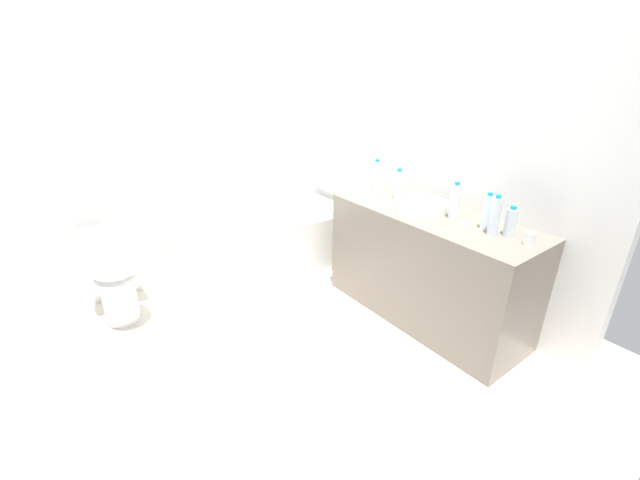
# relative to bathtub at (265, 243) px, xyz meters

# --- Properties ---
(ground_plane) EXTENTS (3.81, 3.81, 0.00)m
(ground_plane) POSITION_rel_bathtub_xyz_m (-0.53, -0.91, -0.28)
(ground_plane) COLOR beige
(wall_back_tiled) EXTENTS (3.21, 0.10, 2.37)m
(wall_back_tiled) POSITION_rel_bathtub_xyz_m (-0.53, 0.40, 0.91)
(wall_back_tiled) COLOR silver
(wall_back_tiled) RESTS_ON ground_plane
(wall_right_mirror) EXTENTS (0.10, 2.92, 2.37)m
(wall_right_mirror) POSITION_rel_bathtub_xyz_m (0.92, -0.91, 0.91)
(wall_right_mirror) COLOR silver
(wall_right_mirror) RESTS_ON ground_plane
(bathtub) EXTENTS (1.55, 0.70, 1.10)m
(bathtub) POSITION_rel_bathtub_xyz_m (0.00, 0.00, 0.00)
(bathtub) COLOR silver
(bathtub) RESTS_ON ground_plane
(toilet) EXTENTS (0.38, 0.51, 0.69)m
(toilet) POSITION_rel_bathtub_xyz_m (-1.24, 0.03, 0.08)
(toilet) COLOR white
(toilet) RESTS_ON ground_plane
(vanity_counter) EXTENTS (0.56, 1.49, 0.82)m
(vanity_counter) POSITION_rel_bathtub_xyz_m (0.59, -1.31, 0.13)
(vanity_counter) COLOR #6B6056
(vanity_counter) RESTS_ON ground_plane
(sink_basin) EXTENTS (0.36, 0.36, 0.06)m
(sink_basin) POSITION_rel_bathtub_xyz_m (0.59, -1.21, 0.58)
(sink_basin) COLOR white
(sink_basin) RESTS_ON vanity_counter
(sink_faucet) EXTENTS (0.13, 0.15, 0.07)m
(sink_faucet) POSITION_rel_bathtub_xyz_m (0.79, -1.21, 0.58)
(sink_faucet) COLOR #B0B0B5
(sink_faucet) RESTS_ON vanity_counter
(water_bottle_0) EXTENTS (0.07, 0.07, 0.23)m
(water_bottle_0) POSITION_rel_bathtub_xyz_m (0.64, -0.93, 0.65)
(water_bottle_0) COLOR silver
(water_bottle_0) RESTS_ON vanity_counter
(water_bottle_1) EXTENTS (0.07, 0.07, 0.25)m
(water_bottle_1) POSITION_rel_bathtub_xyz_m (0.65, -0.69, 0.66)
(water_bottle_1) COLOR silver
(water_bottle_1) RESTS_ON vanity_counter
(water_bottle_2) EXTENTS (0.06, 0.06, 0.25)m
(water_bottle_2) POSITION_rel_bathtub_xyz_m (0.63, -1.44, 0.66)
(water_bottle_2) COLOR silver
(water_bottle_2) RESTS_ON vanity_counter
(water_bottle_3) EXTENTS (0.06, 0.06, 0.24)m
(water_bottle_3) POSITION_rel_bathtub_xyz_m (0.64, -1.67, 0.65)
(water_bottle_3) COLOR silver
(water_bottle_3) RESTS_ON vanity_counter
(water_bottle_4) EXTENTS (0.06, 0.06, 0.25)m
(water_bottle_4) POSITION_rel_bathtub_xyz_m (0.59, -1.75, 0.66)
(water_bottle_4) COLOR silver
(water_bottle_4) RESTS_ON vanity_counter
(water_bottle_5) EXTENTS (0.07, 0.07, 0.19)m
(water_bottle_5) POSITION_rel_bathtub_xyz_m (0.66, -1.82, 0.63)
(water_bottle_5) COLOR silver
(water_bottle_5) RESTS_ON vanity_counter
(drinking_glass_0) EXTENTS (0.06, 0.06, 0.08)m
(drinking_glass_0) POSITION_rel_bathtub_xyz_m (0.62, -1.96, 0.58)
(drinking_glass_0) COLOR white
(drinking_glass_0) RESTS_ON vanity_counter
(drinking_glass_1) EXTENTS (0.07, 0.07, 0.09)m
(drinking_glass_1) POSITION_rel_bathtub_xyz_m (0.58, -0.79, 0.59)
(drinking_glass_1) COLOR white
(drinking_glass_1) RESTS_ON vanity_counter
(soap_dish) EXTENTS (0.09, 0.06, 0.02)m
(soap_dish) POSITION_rel_bathtub_xyz_m (0.57, -1.57, 0.55)
(soap_dish) COLOR white
(soap_dish) RESTS_ON vanity_counter
(toilet_paper_roll) EXTENTS (0.11, 0.11, 0.11)m
(toilet_paper_roll) POSITION_rel_bathtub_xyz_m (-1.48, 0.03, -0.22)
(toilet_paper_roll) COLOR white
(toilet_paper_roll) RESTS_ON ground_plane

